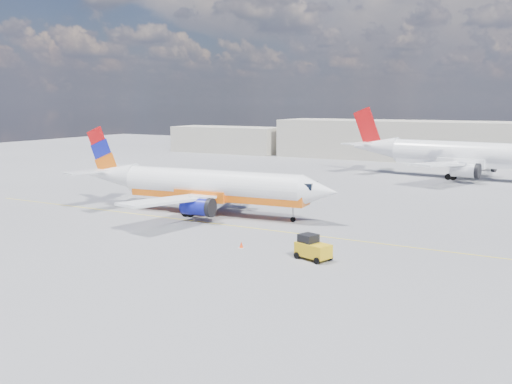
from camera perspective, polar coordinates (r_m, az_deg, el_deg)
The scene contains 8 objects.
ground at distance 51.91m, azimuth -2.26°, elevation -4.23°, with size 240.00×240.00×0.00m, color slate.
taxi_line at distance 54.43m, azimuth -0.62°, elevation -3.59°, with size 70.00×0.15×0.01m, color yellow.
terminal_main at distance 120.38m, azimuth 18.73°, elevation 4.79°, with size 70.00×14.00×8.00m, color #AAA292.
terminal_annex at distance 135.72m, azimuth -2.86°, elevation 5.26°, with size 26.00×10.00×6.00m, color #AAA292.
main_jet at distance 60.86m, azimuth -5.12°, elevation 0.64°, with size 30.25×23.86×9.17m.
second_jet at distance 94.14m, azimuth 20.06°, elevation 3.48°, with size 36.52×28.69×11.06m.
gse_tug at distance 43.71m, azimuth 5.66°, elevation -5.59°, with size 2.99×2.38×1.90m.
traffic_cone at distance 46.98m, azimuth -1.49°, elevation -5.31°, with size 0.39×0.39×0.54m.
Camera 1 is at (26.13, -43.24, 11.90)m, focal length 40.00 mm.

